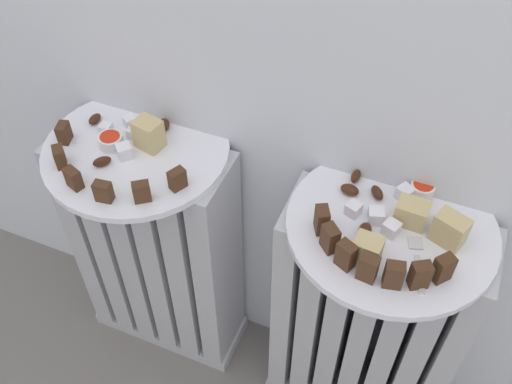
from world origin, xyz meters
TOP-DOWN VIEW (x-y plane):
  - radiator_left at (-0.21, 0.28)m, footprint 0.33×0.13m
  - radiator_right at (0.21, 0.28)m, footprint 0.33×0.13m
  - plate_left at (-0.21, 0.28)m, footprint 0.31×0.31m
  - plate_right at (0.21, 0.28)m, footprint 0.31×0.31m
  - dark_cake_slice_left_0 at (-0.33, 0.25)m, footprint 0.02×0.03m
  - dark_cake_slice_left_1 at (-0.30, 0.20)m, footprint 0.03×0.03m
  - dark_cake_slice_left_2 at (-0.25, 0.17)m, footprint 0.03×0.02m
  - dark_cake_slice_left_3 at (-0.20, 0.16)m, footprint 0.03×0.02m
  - dark_cake_slice_left_4 at (-0.14, 0.18)m, footprint 0.03×0.03m
  - dark_cake_slice_left_5 at (-0.11, 0.23)m, footprint 0.03×0.03m
  - marble_cake_slice_left_0 at (-0.19, 0.29)m, footprint 0.05×0.04m
  - turkish_delight_left_0 at (-0.25, 0.32)m, footprint 0.03×0.03m
  - turkish_delight_left_1 at (-0.28, 0.29)m, footprint 0.02×0.02m
  - turkish_delight_left_2 at (-0.22, 0.25)m, footprint 0.03×0.03m
  - turkish_delight_left_3 at (-0.23, 0.30)m, footprint 0.02×0.02m
  - medjool_date_left_0 at (-0.31, 0.31)m, footprint 0.02×0.03m
  - medjool_date_left_1 at (-0.19, 0.34)m, footprint 0.03×0.03m
  - medjool_date_left_2 at (-0.24, 0.22)m, footprint 0.03×0.03m
  - jam_bowl_left at (-0.25, 0.27)m, footprint 0.04×0.04m
  - dark_cake_slice_right_0 at (0.12, 0.23)m, footprint 0.03×0.03m
  - dark_cake_slice_right_1 at (0.14, 0.20)m, footprint 0.03×0.03m
  - dark_cake_slice_right_2 at (0.17, 0.18)m, footprint 0.03×0.03m
  - dark_cake_slice_right_3 at (0.20, 0.18)m, footprint 0.03×0.02m
  - dark_cake_slice_right_4 at (0.24, 0.18)m, footprint 0.03×0.02m
  - dark_cake_slice_right_5 at (0.27, 0.19)m, footprint 0.03×0.03m
  - dark_cake_slice_right_6 at (0.30, 0.21)m, footprint 0.03×0.03m
  - marble_cake_slice_right_0 at (0.29, 0.28)m, footprint 0.05×0.04m
  - marble_cake_slice_right_1 at (0.24, 0.30)m, footprint 0.05×0.04m
  - marble_cake_slice_right_2 at (0.19, 0.21)m, footprint 0.04×0.03m
  - turkish_delight_right_0 at (0.22, 0.26)m, footprint 0.03×0.03m
  - turkish_delight_right_1 at (0.22, 0.34)m, footprint 0.03×0.03m
  - turkish_delight_right_2 at (0.16, 0.28)m, footprint 0.03×0.03m
  - turkish_delight_right_3 at (0.19, 0.28)m, footprint 0.03×0.03m
  - medjool_date_right_0 at (0.18, 0.25)m, footprint 0.02×0.03m
  - medjool_date_right_1 at (0.14, 0.35)m, footprint 0.01×0.03m
  - medjool_date_right_2 at (0.18, 0.32)m, footprint 0.03×0.03m
  - medjool_date_right_3 at (0.14, 0.32)m, footprint 0.03×0.02m
  - jam_bowl_right at (0.24, 0.36)m, footprint 0.04×0.04m
  - fork at (0.26, 0.23)m, footprint 0.04×0.10m

SIDE VIEW (x-z plane):
  - radiator_left at x=-0.21m, z-range 0.00..0.55m
  - radiator_right at x=0.21m, z-range 0.00..0.55m
  - plate_left at x=-0.21m, z-range 0.56..0.57m
  - plate_right at x=0.21m, z-range 0.56..0.57m
  - fork at x=0.26m, z-range 0.57..0.57m
  - medjool_date_left_0 at x=-0.31m, z-range 0.57..0.58m
  - medjool_date_right_3 at x=0.14m, z-range 0.57..0.58m
  - medjool_date_right_1 at x=0.14m, z-range 0.57..0.58m
  - medjool_date_left_2 at x=-0.24m, z-range 0.57..0.58m
  - medjool_date_right_2 at x=0.18m, z-range 0.57..0.59m
  - medjool_date_left_1 at x=-0.19m, z-range 0.57..0.59m
  - medjool_date_right_0 at x=0.18m, z-range 0.57..0.59m
  - turkish_delight_left_1 at x=-0.28m, z-range 0.57..0.59m
  - turkish_delight_left_0 at x=-0.25m, z-range 0.57..0.59m
  - turkish_delight_left_3 at x=-0.23m, z-range 0.57..0.59m
  - turkish_delight_right_2 at x=0.16m, z-range 0.57..0.59m
  - turkish_delight_right_0 at x=0.22m, z-range 0.57..0.59m
  - turkish_delight_right_1 at x=0.22m, z-range 0.57..0.59m
  - turkish_delight_right_3 at x=0.19m, z-range 0.57..0.59m
  - turkish_delight_left_2 at x=-0.22m, z-range 0.57..0.59m
  - jam_bowl_left at x=-0.25m, z-range 0.57..0.59m
  - jam_bowl_right at x=0.24m, z-range 0.57..0.59m
  - dark_cake_slice_left_0 at x=-0.33m, z-range 0.57..0.60m
  - dark_cake_slice_left_1 at x=-0.30m, z-range 0.57..0.60m
  - dark_cake_slice_left_2 at x=-0.25m, z-range 0.57..0.60m
  - dark_cake_slice_left_3 at x=-0.20m, z-range 0.57..0.60m
  - dark_cake_slice_left_4 at x=-0.14m, z-range 0.57..0.60m
  - dark_cake_slice_left_5 at x=-0.11m, z-range 0.57..0.60m
  - marble_cake_slice_right_1 at x=0.24m, z-range 0.57..0.61m
  - marble_cake_slice_right_2 at x=0.19m, z-range 0.57..0.61m
  - dark_cake_slice_right_0 at x=0.12m, z-range 0.57..0.61m
  - dark_cake_slice_right_1 at x=0.14m, z-range 0.57..0.61m
  - dark_cake_slice_right_2 at x=0.17m, z-range 0.57..0.61m
  - dark_cake_slice_right_3 at x=0.20m, z-range 0.57..0.61m
  - dark_cake_slice_right_4 at x=0.24m, z-range 0.57..0.61m
  - dark_cake_slice_right_5 at x=0.27m, z-range 0.57..0.61m
  - dark_cake_slice_right_6 at x=0.30m, z-range 0.57..0.61m
  - marble_cake_slice_right_0 at x=0.29m, z-range 0.57..0.62m
  - marble_cake_slice_left_0 at x=-0.19m, z-range 0.57..0.62m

